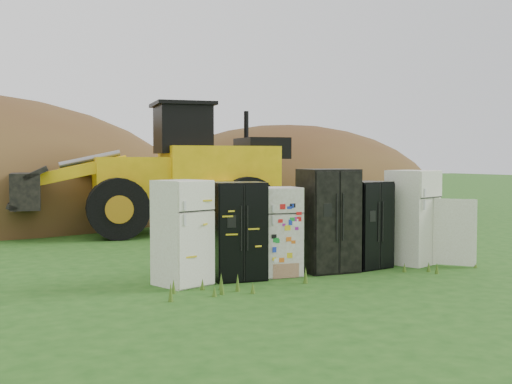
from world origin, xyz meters
TOP-DOWN VIEW (x-y plane):
  - ground at (0.00, 0.00)m, footprint 120.00×120.00m
  - fridge_leftmost at (-2.52, -0.02)m, footprint 0.97×0.95m
  - fridge_black_side at (-1.47, 0.02)m, footprint 0.98×0.82m
  - fridge_sticker at (-0.65, 0.04)m, footprint 0.78×0.73m
  - fridge_dark_mid at (0.37, -0.01)m, footprint 1.03×0.86m
  - fridge_black_right at (1.24, 0.01)m, footprint 0.95×0.84m
  - fridge_open_door at (2.35, -0.03)m, footprint 1.07×1.03m
  - wheel_loader at (-0.79, 7.46)m, footprint 8.03×4.16m
  - dirt_mound_right at (6.62, 12.71)m, footprint 13.39×9.82m
  - dirt_mound_back at (0.31, 18.70)m, footprint 16.70×11.13m

SIDE VIEW (x-z plane):
  - ground at x=0.00m, z-range 0.00..0.00m
  - dirt_mound_right at x=6.62m, z-range -3.49..3.49m
  - dirt_mound_back at x=0.31m, z-range -2.68..2.68m
  - fridge_sticker at x=-0.65m, z-range 0.00..1.60m
  - fridge_black_right at x=1.24m, z-range 0.00..1.67m
  - fridge_black_side at x=-1.47m, z-range 0.00..1.70m
  - fridge_leftmost at x=-2.52m, z-range 0.00..1.75m
  - fridge_open_door at x=2.35m, z-range 0.00..1.88m
  - fridge_dark_mid at x=0.37m, z-range 0.00..1.92m
  - wheel_loader at x=-0.79m, z-range 0.00..3.71m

